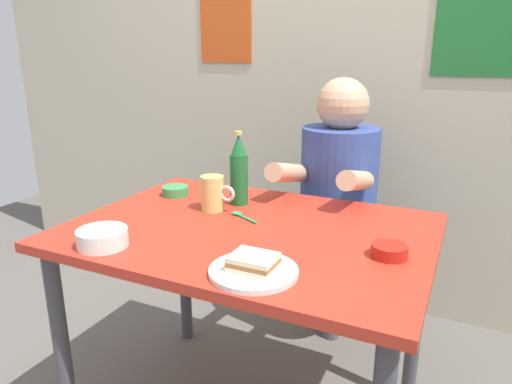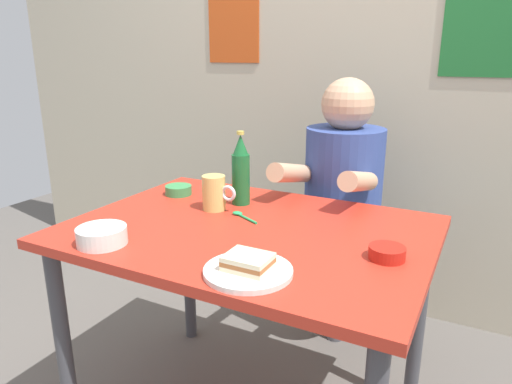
% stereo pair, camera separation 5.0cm
% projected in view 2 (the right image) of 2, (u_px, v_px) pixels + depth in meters
% --- Properties ---
extents(wall_back, '(4.40, 0.09, 2.60)m').
position_uv_depth(wall_back, '(354.00, 44.00, 2.17)').
color(wall_back, '#BCB299').
rests_on(wall_back, ground).
extents(dining_table, '(1.10, 0.80, 0.74)m').
position_uv_depth(dining_table, '(249.00, 254.00, 1.46)').
color(dining_table, '#B72D1E').
rests_on(dining_table, ground).
extents(stool, '(0.34, 0.34, 0.45)m').
position_uv_depth(stool, '(338.00, 269.00, 2.03)').
color(stool, '#4C4C51').
rests_on(stool, ground).
extents(person_seated, '(0.33, 0.56, 0.72)m').
position_uv_depth(person_seated, '(343.00, 178.00, 1.91)').
color(person_seated, '#33478C').
rests_on(person_seated, stool).
extents(plate_orange, '(0.22, 0.22, 0.01)m').
position_uv_depth(plate_orange, '(248.00, 271.00, 1.13)').
color(plate_orange, silver).
rests_on(plate_orange, dining_table).
extents(sandwich, '(0.11, 0.09, 0.04)m').
position_uv_depth(sandwich, '(248.00, 262.00, 1.12)').
color(sandwich, beige).
rests_on(sandwich, plate_orange).
extents(beer_mug, '(0.13, 0.08, 0.12)m').
position_uv_depth(beer_mug, '(215.00, 193.00, 1.58)').
color(beer_mug, '#D1BC66').
rests_on(beer_mug, dining_table).
extents(beer_bottle, '(0.06, 0.06, 0.26)m').
position_uv_depth(beer_bottle, '(241.00, 172.00, 1.63)').
color(beer_bottle, '#19602D').
rests_on(beer_bottle, dining_table).
extents(rice_bowl_white, '(0.14, 0.14, 0.05)m').
position_uv_depth(rice_bowl_white, '(102.00, 235.00, 1.30)').
color(rice_bowl_white, silver).
rests_on(rice_bowl_white, dining_table).
extents(sambal_bowl_red, '(0.10, 0.10, 0.03)m').
position_uv_depth(sambal_bowl_red, '(387.00, 252.00, 1.21)').
color(sambal_bowl_red, '#B21E14').
rests_on(sambal_bowl_red, dining_table).
extents(dip_bowl_green, '(0.10, 0.10, 0.03)m').
position_uv_depth(dip_bowl_green, '(178.00, 190.00, 1.76)').
color(dip_bowl_green, '#388C4C').
rests_on(dip_bowl_green, dining_table).
extents(spoon, '(0.12, 0.07, 0.01)m').
position_uv_depth(spoon, '(241.00, 215.00, 1.52)').
color(spoon, '#26A559').
rests_on(spoon, dining_table).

